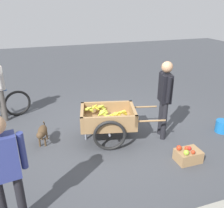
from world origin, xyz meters
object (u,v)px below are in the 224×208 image
object	(u,v)px
fruit_cart	(108,120)
vendor_person	(165,93)
plastic_bucket	(222,126)
apple_crate	(188,155)
bystander_person	(4,166)
dog	(42,132)

from	to	relation	value
fruit_cart	vendor_person	world-z (taller)	vendor_person
vendor_person	plastic_bucket	bearing A→B (deg)	169.26
fruit_cart	apple_crate	xyz separation A→B (m)	(-1.12, 1.21, -0.32)
plastic_bucket	apple_crate	distance (m)	1.53
plastic_bucket	bystander_person	distance (m)	4.51
fruit_cart	plastic_bucket	world-z (taller)	fruit_cart
vendor_person	plastic_bucket	size ratio (longest dim) A/B	5.64
fruit_cart	plastic_bucket	distance (m)	2.55
apple_crate	fruit_cart	bearing A→B (deg)	-47.31
dog	plastic_bucket	distance (m)	3.88
fruit_cart	plastic_bucket	xyz separation A→B (m)	(-2.48, 0.52, -0.30)
vendor_person	dog	size ratio (longest dim) A/B	2.46
fruit_cart	dog	distance (m)	1.35
vendor_person	dog	xyz separation A→B (m)	(2.43, -0.49, -0.71)
fruit_cart	dog	size ratio (longest dim) A/B	2.68
vendor_person	dog	distance (m)	2.58
apple_crate	bystander_person	size ratio (longest dim) A/B	0.28
bystander_person	plastic_bucket	bearing A→B (deg)	-164.53
apple_crate	bystander_person	xyz separation A→B (m)	(2.92, 0.50, 0.82)
vendor_person	apple_crate	size ratio (longest dim) A/B	3.71
plastic_bucket	bystander_person	world-z (taller)	bystander_person
vendor_person	bystander_person	bearing A→B (deg)	26.39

